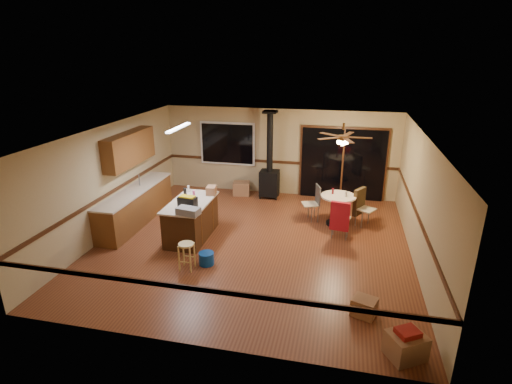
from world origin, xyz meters
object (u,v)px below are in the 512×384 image
(toolbox_grey, at_px, (188,211))
(box_corner_a, at_px, (406,346))
(wood_stove, at_px, (270,174))
(chair_left, at_px, (315,199))
(blue_bucket, at_px, (206,258))
(toolbox_black, at_px, (188,202))
(chair_near, at_px, (340,216))
(box_under_window, at_px, (241,188))
(kitchen_island, at_px, (191,219))
(box_corner_b, at_px, (364,307))
(bar_stool, at_px, (187,256))
(dining_table, at_px, (338,205))
(chair_right, at_px, (360,202))

(toolbox_grey, relative_size, box_corner_a, 0.96)
(wood_stove, height_order, chair_left, wood_stove)
(blue_bucket, bearing_deg, toolbox_black, 129.49)
(toolbox_grey, height_order, chair_near, toolbox_grey)
(box_under_window, bearing_deg, blue_bucket, -85.32)
(kitchen_island, bearing_deg, box_corner_b, -29.11)
(wood_stove, xyz_separation_m, toolbox_grey, (-1.06, -3.77, 0.25))
(box_under_window, relative_size, box_corner_a, 0.98)
(box_corner_a, bearing_deg, toolbox_grey, 151.12)
(wood_stove, height_order, bar_stool, wood_stove)
(dining_table, xyz_separation_m, box_under_window, (-2.94, 1.60, -0.33))
(box_under_window, bearing_deg, wood_stove, -3.24)
(chair_left, bearing_deg, toolbox_grey, -136.90)
(box_under_window, bearing_deg, kitchen_island, -97.67)
(chair_left, height_order, box_corner_b, chair_left)
(chair_near, bearing_deg, chair_left, 123.48)
(toolbox_black, xyz_separation_m, chair_right, (3.84, 1.94, -0.42))
(toolbox_black, bearing_deg, box_under_window, 84.04)
(kitchen_island, xyz_separation_m, chair_left, (2.76, 1.63, 0.14))
(chair_near, bearing_deg, box_corner_b, -80.02)
(dining_table, bearing_deg, box_under_window, 151.38)
(kitchen_island, height_order, bar_stool, kitchen_island)
(chair_left, xyz_separation_m, chair_right, (1.14, 0.01, 0.01))
(wood_stove, distance_m, blue_bucket, 4.28)
(blue_bucket, height_order, box_under_window, box_under_window)
(toolbox_grey, distance_m, toolbox_black, 0.46)
(dining_table, distance_m, box_corner_b, 3.74)
(wood_stove, relative_size, chair_right, 3.60)
(bar_stool, bearing_deg, blue_bucket, 39.18)
(blue_bucket, distance_m, dining_table, 3.73)
(kitchen_island, xyz_separation_m, toolbox_black, (0.06, -0.30, 0.56))
(box_corner_b, bearing_deg, toolbox_black, 154.02)
(chair_near, height_order, box_corner_b, chair_near)
(wood_stove, bearing_deg, box_corner_a, -62.53)
(toolbox_grey, relative_size, dining_table, 0.56)
(blue_bucket, height_order, box_corner_a, box_corner_a)
(toolbox_black, bearing_deg, box_corner_a, -31.95)
(toolbox_grey, bearing_deg, bar_stool, -73.75)
(blue_bucket, height_order, chair_near, chair_near)
(toolbox_black, distance_m, blue_bucket, 1.41)
(bar_stool, xyz_separation_m, box_under_window, (-0.03, 4.52, -0.09))
(toolbox_grey, height_order, toolbox_black, toolbox_black)
(blue_bucket, distance_m, chair_near, 3.23)
(wood_stove, distance_m, chair_right, 2.96)
(dining_table, distance_m, chair_near, 0.89)
(box_under_window, bearing_deg, chair_left, -32.13)
(bar_stool, height_order, box_corner_a, bar_stool)
(wood_stove, distance_m, bar_stool, 4.57)
(toolbox_black, xyz_separation_m, bar_stool, (0.38, -1.12, -0.73))
(kitchen_island, height_order, dining_table, kitchen_island)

